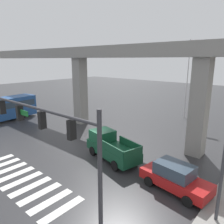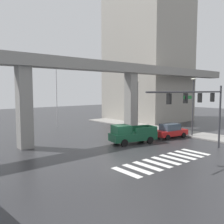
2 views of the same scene
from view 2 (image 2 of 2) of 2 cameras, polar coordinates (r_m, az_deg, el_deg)
The scene contains 10 objects.
ground_plane at distance 24.73m, azimuth 0.98°, elevation -8.27°, with size 120.00×120.00×0.00m, color #2D2D30.
crosswalk_stripes at distance 20.54m, azimuth 12.59°, elevation -11.17°, with size 9.35×2.80×0.01m.
elevated_overpass at distance 28.46m, azimuth -6.18°, elevation 9.52°, with size 59.39×1.98×9.27m.
sidewalk_east at distance 34.84m, azimuth 14.16°, elevation -4.37°, with size 4.00×36.00×0.15m, color gray.
pickup_truck at distance 26.13m, azimuth 4.45°, elevation -5.34°, with size 5.40×3.05×2.08m.
sedan_red at distance 30.07m, azimuth 13.61°, elevation -4.35°, with size 4.49×2.38×1.72m.
traffic_signal_mast at distance 22.89m, azimuth 20.19°, elevation 2.15°, with size 10.89×0.32×6.20m.
street_lamp_near_corner at distance 31.29m, azimuth 18.62°, elevation 2.71°, with size 0.44×0.70×7.24m.
street_lamp_mid_block at distance 37.19m, azimuth 6.06°, elevation 3.29°, with size 0.44×0.70×7.24m.
flagpole at distance 38.92m, azimuth -12.87°, elevation 5.43°, with size 1.16×0.12×10.44m.
Camera 2 is at (-15.63, -18.28, 5.72)m, focal length 38.66 mm.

